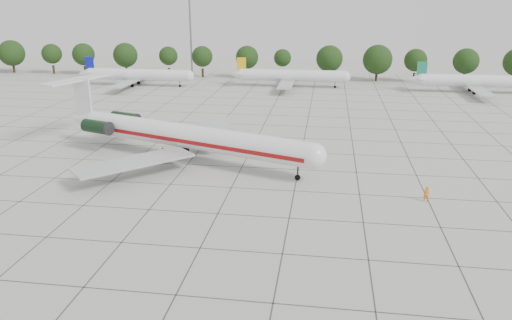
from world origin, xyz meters
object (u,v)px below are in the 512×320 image
Objects in this scene: main_airliner at (177,134)px; bg_airliner_d at (477,81)px; bg_airliner_b at (138,75)px; ground_crew at (426,194)px; floodlight_mast at (190,25)px; bg_airliner_c at (291,76)px.

main_airliner is 1.55× the size of bg_airliner_d.
bg_airliner_b and bg_airliner_d have the same top height.
bg_airliner_d reaches higher than ground_crew.
main_airliner is at bearing -76.25° from floodlight_mast.
ground_crew is 0.07× the size of bg_airliner_b.
bg_airliner_b is at bearing -178.43° from bg_airliner_d.
bg_airliner_c reaches higher than ground_crew.
main_airliner is 35.70m from ground_crew.
bg_airliner_c is at bearing 98.88° from main_airliner.
ground_crew is 0.07× the size of bg_airliner_d.
bg_airliner_b is (-28.28, 57.96, -0.81)m from main_airliner.
ground_crew is 108.20m from floodlight_mast.
bg_airliner_c and bg_airliner_d have the same top height.
bg_airliner_c is at bearing -30.95° from floodlight_mast.
floodlight_mast is (-77.72, 21.21, 11.37)m from bg_airliner_d.
main_airliner reaches higher than bg_airliner_c.
floodlight_mast reaches higher than bg_airliner_c.
bg_airliner_d is at bearing 1.57° from bg_airliner_b.
ground_crew is 75.78m from bg_airliner_d.
floodlight_mast is at bearing 123.58° from main_airliner.
floodlight_mast is at bearing 70.52° from bg_airliner_b.
main_airliner is 1.72× the size of floodlight_mast.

